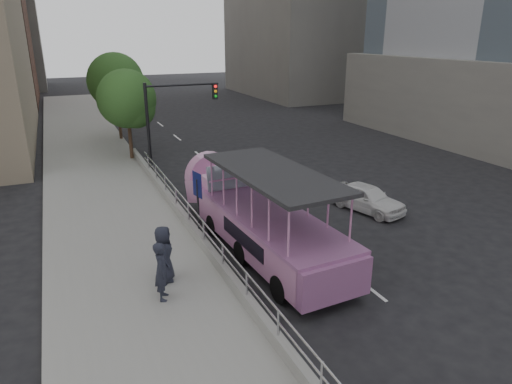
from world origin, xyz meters
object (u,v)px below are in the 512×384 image
Objects in this scene: duck_boat at (255,215)px; traffic_signal at (169,113)px; car at (367,198)px; parking_sign at (198,200)px; pedestrian_near at (162,271)px; pedestrian_far at (164,254)px; street_tree_near at (129,101)px; street_tree_far at (117,83)px.

traffic_signal is at bearing 93.43° from duck_boat.
car is 1.26× the size of parking_sign.
car is 10.99m from pedestrian_near.
pedestrian_near is 4.32m from parking_sign.
pedestrian_far is 0.35× the size of traffic_signal.
street_tree_near is (-1.60, 3.43, 0.32)m from traffic_signal.
parking_sign is at bearing -97.75° from traffic_signal.
street_tree_far is (2.11, 22.59, 3.11)m from pedestrian_near.
pedestrian_far is at bearing -104.85° from traffic_signal.
parking_sign is (2.22, 3.67, 0.60)m from pedestrian_near.
street_tree_near is (-2.22, 13.83, 2.59)m from duck_boat.
car is 11.71m from traffic_signal.
parking_sign is at bearing 154.75° from duck_boat.
duck_boat is 4.97m from pedestrian_near.
traffic_signal reaches higher than pedestrian_near.
pedestrian_near is at bearing -95.34° from street_tree_far.
duck_boat is at bearing -25.25° from parking_sign.
duck_boat is 1.94× the size of traffic_signal.
street_tree_far is (-1.40, 9.43, 0.81)m from traffic_signal.
car is 1.99× the size of pedestrian_far.
car is 2.03× the size of pedestrian_near.
duck_boat is at bearing -39.37° from pedestrian_near.
street_tree_far is (-8.11, 18.58, 3.69)m from car.
parking_sign is 9.74m from traffic_signal.
pedestrian_far is at bearing -125.95° from parking_sign.
pedestrian_near is 1.04m from pedestrian_far.
pedestrian_far is at bearing -155.43° from duck_boat.
traffic_signal is at bearing 82.25° from parking_sign.
parking_sign reaches higher than car.
traffic_signal reaches higher than car.
duck_boat is 2.19m from parking_sign.
car is at bearing -56.56° from street_tree_near.
car is 15.42m from street_tree_near.
street_tree_near is (1.63, 15.59, 2.60)m from pedestrian_far.
parking_sign is at bearing -89.68° from street_tree_far.
pedestrian_near reaches higher than car.
traffic_signal is (-6.71, 9.16, 2.88)m from car.
pedestrian_far is at bearing -95.96° from street_tree_near.
traffic_signal is (1.29, 9.50, 1.70)m from parking_sign.
parking_sign is 0.50× the size of street_tree_near.
duck_boat is at bearing 175.96° from car.
pedestrian_near is 0.31× the size of street_tree_near.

